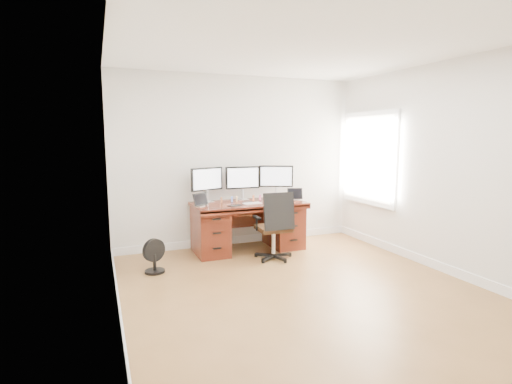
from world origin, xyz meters
name	(u,v)px	position (x,y,z in m)	size (l,w,h in m)	color
ground	(305,292)	(0.00, 0.00, 0.00)	(4.50, 4.50, 0.00)	olive
back_wall	(239,161)	(0.00, 2.25, 1.35)	(4.00, 0.10, 2.70)	silver
right_wall	(438,167)	(2.00, 0.11, 1.35)	(0.10, 4.50, 2.70)	silver
desk	(248,224)	(0.00, 1.83, 0.40)	(1.70, 0.80, 0.75)	#521C10
office_chair	(275,237)	(0.17, 1.22, 0.33)	(0.57, 0.55, 0.99)	black
floor_fan	(154,256)	(-1.50, 1.29, 0.21)	(0.30, 0.26, 0.44)	black
monitor_left	(207,180)	(-0.58, 2.07, 1.09)	(0.53, 0.22, 0.53)	silver
monitor_center	(243,179)	(0.00, 2.07, 1.09)	(0.55, 0.15, 0.53)	silver
monitor_right	(276,177)	(0.58, 2.07, 1.09)	(0.52, 0.26, 0.53)	silver
tablet_left	(201,200)	(-0.76, 1.75, 0.84)	(0.25, 0.16, 0.19)	silver
tablet_right	(295,195)	(0.77, 1.75, 0.84)	(0.25, 0.14, 0.19)	silver
keyboard	(252,203)	(0.00, 1.67, 0.76)	(0.27, 0.12, 0.01)	silver
trackpad	(269,203)	(0.26, 1.61, 0.76)	(0.13, 0.13, 0.01)	silver
drawing_tablet	(235,206)	(-0.29, 1.58, 0.76)	(0.19, 0.12, 0.01)	black
phone	(247,202)	(-0.03, 1.79, 0.76)	(0.13, 0.07, 0.01)	black
figurine_brown	(221,199)	(-0.39, 1.95, 0.80)	(0.03, 0.03, 0.09)	brown
figurine_blue	(232,199)	(-0.22, 1.95, 0.80)	(0.03, 0.03, 0.09)	#4F7CF3
figurine_yellow	(237,198)	(-0.14, 1.95, 0.80)	(0.03, 0.03, 0.09)	#E5B87E
figurine_orange	(253,197)	(0.14, 1.95, 0.80)	(0.03, 0.03, 0.09)	#FF9251
figurine_pink	(260,197)	(0.25, 1.95, 0.80)	(0.03, 0.03, 0.09)	pink
figurine_purple	(267,197)	(0.37, 1.95, 0.80)	(0.03, 0.03, 0.09)	#755ADC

